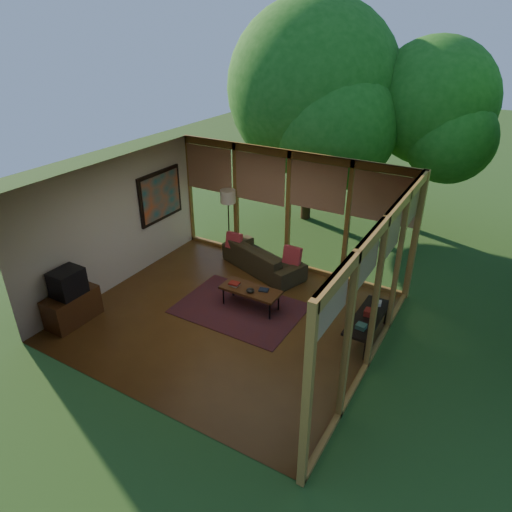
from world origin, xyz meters
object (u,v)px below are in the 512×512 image
Objects in this scene: floor_lamp at (228,200)px; side_console at (363,317)px; television at (68,283)px; media_cabinet at (72,307)px; coffee_table at (251,290)px; sofa at (263,258)px.

floor_lamp is 1.18× the size of side_console.
television is at bearing -154.54° from side_console.
side_console is at bearing 25.46° from television.
media_cabinet is 0.55m from television.
coffee_table is (2.65, 2.09, -0.46)m from television.
television is 3.41m from coffee_table.
television is at bearing -0.00° from media_cabinet.
floor_lamp reaches higher than coffee_table.
side_console is at bearing -21.42° from floor_lamp.
coffee_table is (1.64, -1.72, -1.01)m from floor_lamp.
sofa is 4.17m from television.
sofa is 3.75× the size of television.
media_cabinet is 0.61× the size of floor_lamp.
floor_lamp is (1.03, 3.82, 1.11)m from media_cabinet.
floor_lamp reaches higher than side_console.
television reaches higher than media_cabinet.
media_cabinet reaches higher than side_console.
coffee_table is at bearing 38.32° from television.
television is at bearing 78.86° from sofa.
media_cabinet is 0.83× the size of coffee_table.
side_console is (3.84, -1.51, -1.00)m from floor_lamp.
television is 0.39× the size of side_console.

